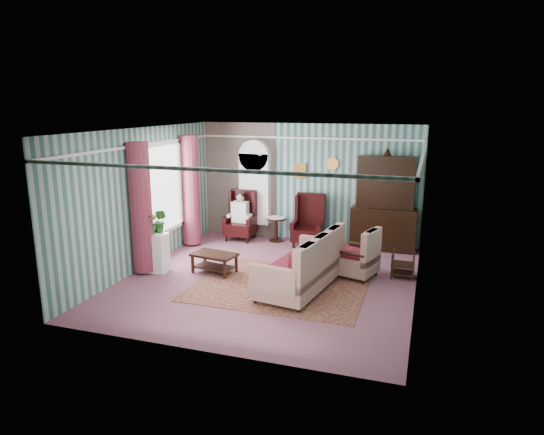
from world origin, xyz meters
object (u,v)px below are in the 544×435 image
(floral_armchair, at_px, (356,252))
(bookcase, at_px, (255,194))
(sofa, at_px, (300,263))
(wingback_right, at_px, (308,221))
(round_side_table, at_px, (276,229))
(dresser_hutch, at_px, (385,200))
(plant_stand, at_px, (154,252))
(nest_table, at_px, (403,264))
(seated_woman, at_px, (240,217))
(coffee_table, at_px, (214,263))
(wingback_left, at_px, (240,216))

(floral_armchair, bearing_deg, bookcase, 69.68)
(sofa, bearing_deg, wingback_right, 20.33)
(round_side_table, height_order, floral_armchair, floral_armchair)
(dresser_hutch, xyz_separation_m, wingback_right, (-1.75, -0.27, -0.55))
(floral_armchair, bearing_deg, plant_stand, 119.96)
(dresser_hutch, relative_size, nest_table, 4.37)
(nest_table, height_order, plant_stand, plant_stand)
(seated_woman, bearing_deg, wingback_right, 0.00)
(floral_armchair, bearing_deg, coffee_table, 119.86)
(dresser_hutch, xyz_separation_m, floral_armchair, (-0.32, -2.05, -0.68))
(coffee_table, bearing_deg, seated_woman, 99.43)
(dresser_hutch, relative_size, wingback_left, 1.89)
(seated_woman, bearing_deg, round_side_table, 9.46)
(wingback_left, relative_size, floral_armchair, 1.24)
(wingback_left, relative_size, plant_stand, 1.56)
(sofa, relative_size, floral_armchair, 2.19)
(sofa, bearing_deg, round_side_table, 34.72)
(dresser_hutch, relative_size, floral_armchair, 2.35)
(seated_woman, bearing_deg, sofa, -50.42)
(dresser_hutch, height_order, wingback_left, dresser_hutch)
(nest_table, distance_m, floral_armchair, 0.95)
(wingback_right, height_order, round_side_table, wingback_right)
(wingback_left, distance_m, wingback_right, 1.75)
(seated_woman, height_order, coffee_table, seated_woman)
(coffee_table, bearing_deg, dresser_hutch, 41.33)
(wingback_left, distance_m, coffee_table, 2.52)
(wingback_left, relative_size, sofa, 0.57)
(plant_stand, bearing_deg, floral_armchair, 13.71)
(floral_armchair, bearing_deg, wingback_right, 54.93)
(coffee_table, bearing_deg, wingback_left, 99.43)
(dresser_hutch, height_order, wingback_right, dresser_hutch)
(wingback_left, height_order, round_side_table, wingback_left)
(nest_table, relative_size, sofa, 0.25)
(wingback_left, distance_m, floral_armchair, 3.64)
(wingback_left, xyz_separation_m, floral_armchair, (3.18, -1.78, -0.12))
(bookcase, distance_m, sofa, 3.82)
(bookcase, bearing_deg, round_side_table, -20.27)
(wingback_right, height_order, floral_armchair, wingback_right)
(wingback_right, bearing_deg, wingback_left, 180.00)
(sofa, height_order, floral_armchair, sofa)
(coffee_table, bearing_deg, round_side_table, 79.27)
(dresser_hutch, xyz_separation_m, wingback_left, (-3.50, -0.27, -0.55))
(bookcase, xyz_separation_m, seated_woman, (-0.25, -0.39, -0.53))
(wingback_right, relative_size, sofa, 0.57)
(dresser_hutch, height_order, plant_stand, dresser_hutch)
(wingback_right, bearing_deg, bookcase, 165.43)
(seated_woman, height_order, nest_table, seated_woman)
(bookcase, bearing_deg, plant_stand, -108.49)
(round_side_table, relative_size, floral_armchair, 0.60)
(sofa, height_order, coffee_table, sofa)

